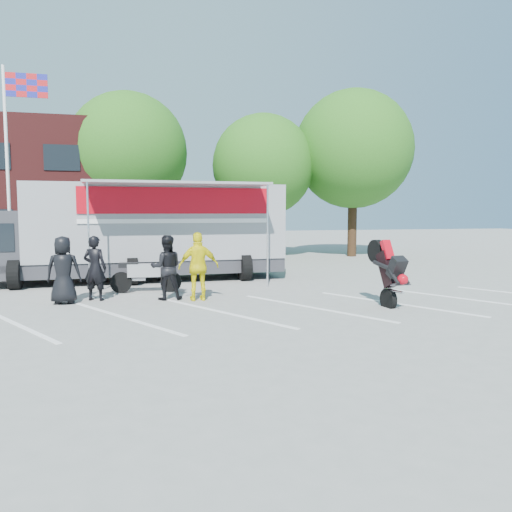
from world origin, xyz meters
name	(u,v)px	position (x,y,z in m)	size (l,w,h in m)	color
ground	(222,321)	(0.00, 0.00, 0.00)	(100.00, 100.00, 0.00)	gray
parking_bay_lines	(215,313)	(0.00, 1.00, 0.01)	(18.00, 5.00, 0.01)	white
flagpole	(14,145)	(-6.24, 10.00, 5.05)	(1.61, 0.12, 8.00)	white
tree_left	(128,152)	(-2.00, 16.00, 5.57)	(6.12, 6.12, 8.64)	#382314
tree_mid	(263,166)	(5.00, 15.00, 4.94)	(5.44, 5.44, 7.68)	#382314
tree_right	(353,150)	(10.00, 14.50, 5.88)	(6.46, 6.46, 9.12)	#382314
transporter_truck	(146,280)	(-1.48, 7.39, 0.00)	(10.91, 5.26, 3.47)	gray
parked_motorcycle	(146,292)	(-1.55, 4.59, 0.00)	(0.74, 2.21, 1.16)	#BABBC0
stunt_bike_rider	(376,304)	(4.47, 1.14, 0.00)	(0.78, 1.66, 1.95)	black
spectator_leather_a	(63,270)	(-3.77, 3.21, 0.93)	(0.90, 0.59, 1.85)	black
spectator_leather_b	(95,268)	(-2.98, 3.54, 0.92)	(0.67, 0.44, 1.83)	black
spectator_leather_c	(166,268)	(-1.02, 3.18, 0.92)	(0.89, 0.70, 1.84)	black
spectator_hivis	(199,267)	(-0.15, 2.81, 0.97)	(1.13, 0.47, 1.93)	yellow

